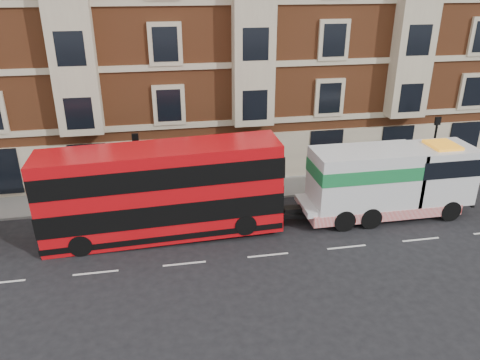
# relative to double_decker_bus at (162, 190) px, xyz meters

# --- Properties ---
(ground) EXTENTS (120.00, 120.00, 0.00)m
(ground) POSITION_rel_double_decker_bus_xyz_m (4.78, -2.86, -2.54)
(ground) COLOR black
(ground) RESTS_ON ground
(sidewalk) EXTENTS (90.00, 3.00, 0.15)m
(sidewalk) POSITION_rel_double_decker_bus_xyz_m (4.78, 4.64, -2.46)
(sidewalk) COLOR slate
(sidewalk) RESTS_ON ground
(victorian_terrace) EXTENTS (45.00, 12.00, 20.40)m
(victorian_terrace) POSITION_rel_double_decker_bus_xyz_m (5.28, 12.14, 7.53)
(victorian_terrace) COLOR brown
(victorian_terrace) RESTS_ON ground
(lamp_post_west) EXTENTS (0.35, 0.15, 4.35)m
(lamp_post_west) POSITION_rel_double_decker_bus_xyz_m (-1.22, 3.34, 0.14)
(lamp_post_west) COLOR black
(lamp_post_west) RESTS_ON sidewalk
(lamp_post_east) EXTENTS (0.35, 0.15, 4.35)m
(lamp_post_east) POSITION_rel_double_decker_bus_xyz_m (16.78, 3.34, 0.14)
(lamp_post_east) COLOR black
(lamp_post_east) RESTS_ON sidewalk
(double_decker_bus) EXTENTS (11.83, 2.72, 4.79)m
(double_decker_bus) POSITION_rel_double_decker_bus_xyz_m (0.00, 0.00, 0.00)
(double_decker_bus) COLOR red
(double_decker_bus) RESTS_ON ground
(tow_truck) EXTENTS (9.47, 2.80, 3.95)m
(tow_truck) POSITION_rel_double_decker_bus_xyz_m (12.06, 0.00, -0.44)
(tow_truck) COLOR silver
(tow_truck) RESTS_ON ground
(pedestrian) EXTENTS (0.60, 0.40, 1.63)m
(pedestrian) POSITION_rel_double_decker_bus_xyz_m (-0.96, 4.33, -1.57)
(pedestrian) COLOR #181931
(pedestrian) RESTS_ON sidewalk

